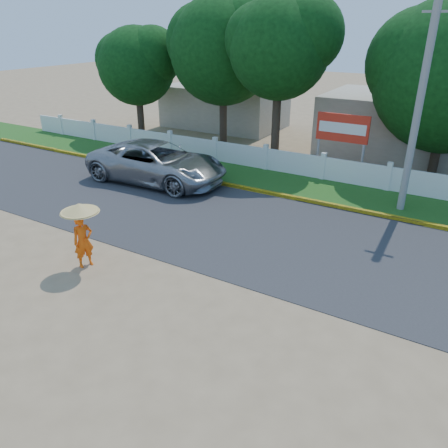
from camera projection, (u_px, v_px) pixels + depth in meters
name	position (u px, v px, depth m)	size (l,w,h in m)	color
ground	(188.00, 292.00, 12.17)	(120.00, 120.00, 0.00)	#9E8460
road	(259.00, 231.00, 15.68)	(60.00, 7.00, 0.02)	#38383A
grass_verge	(311.00, 188.00, 19.77)	(60.00, 3.50, 0.03)	#2D601E
curb	(297.00, 198.00, 18.42)	(40.00, 0.18, 0.16)	yellow
fence	(323.00, 168.00, 20.68)	(40.00, 0.10, 1.10)	silver
building_near	(417.00, 126.00, 24.16)	(10.00, 6.00, 3.20)	#B7AD99
building_far	(225.00, 106.00, 31.03)	(8.00, 5.00, 2.80)	#B7AD99
utility_pole	(418.00, 109.00, 15.88)	(0.28, 0.28, 7.97)	gray
vehicle	(157.00, 163.00, 20.24)	(3.06, 6.64, 1.84)	#93969A
monk_with_parasol	(81.00, 226.00, 12.94)	(1.14, 1.14, 2.07)	#F2560C
billboard	(342.00, 131.00, 20.67)	(2.50, 0.13, 2.95)	gray
tree_row	(328.00, 65.00, 21.73)	(28.21, 7.66, 8.41)	#473828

